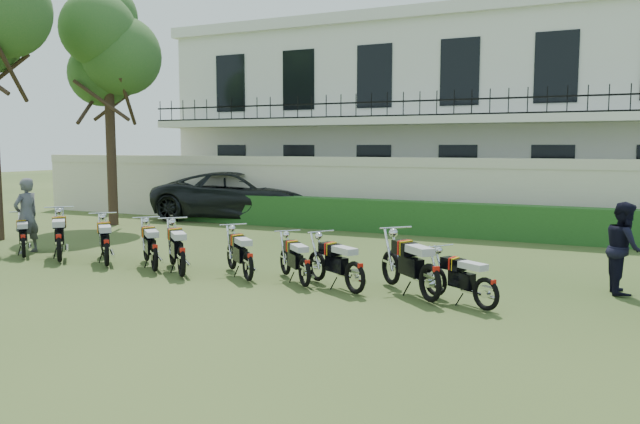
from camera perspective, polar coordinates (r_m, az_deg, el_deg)
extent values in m
plane|color=#2F461C|center=(12.91, -4.44, -5.88)|extent=(100.00, 100.00, 0.00)
cube|color=beige|center=(20.04, 6.94, 1.26)|extent=(30.00, 0.30, 2.00)
cube|color=beige|center=(19.98, 6.98, 4.55)|extent=(30.00, 0.35, 0.30)
cube|color=#224C1B|center=(19.03, 9.02, -0.54)|extent=(18.00, 0.60, 1.00)
cube|color=silver|center=(25.75, 11.26, 7.82)|extent=(20.00, 8.00, 7.00)
cube|color=silver|center=(26.13, 11.44, 15.95)|extent=(20.40, 8.40, 0.40)
cube|color=silver|center=(21.23, 8.14, 8.26)|extent=(20.00, 1.40, 0.25)
cube|color=black|center=(20.64, 7.63, 10.00)|extent=(20.00, 0.05, 0.05)
cube|color=black|center=(20.61, 7.61, 8.76)|extent=(20.00, 0.05, 0.05)
cube|color=black|center=(25.12, -8.02, 3.58)|extent=(1.30, 0.12, 2.20)
cube|color=black|center=(25.22, -8.14, 11.56)|extent=(1.30, 0.12, 2.20)
cube|color=black|center=(23.61, -1.91, 3.48)|extent=(1.30, 0.12, 2.20)
cube|color=black|center=(23.71, -1.94, 11.96)|extent=(1.30, 0.12, 2.20)
cube|color=black|center=(22.40, 4.94, 3.32)|extent=(1.30, 0.12, 2.20)
cube|color=black|center=(22.51, 5.03, 12.26)|extent=(1.30, 0.12, 2.20)
cube|color=black|center=(21.54, 12.46, 3.09)|extent=(1.30, 0.12, 2.20)
cube|color=black|center=(21.65, 12.67, 12.38)|extent=(1.30, 0.12, 2.20)
cube|color=black|center=(21.08, 20.44, 2.79)|extent=(1.30, 0.12, 2.20)
cube|color=black|center=(21.19, 20.80, 12.28)|extent=(1.30, 0.12, 2.20)
sphere|color=#2D5E25|center=(19.95, -27.04, 16.14)|extent=(2.60, 2.60, 2.60)
cylinder|color=#473323|center=(22.09, -18.56, 5.65)|extent=(0.32, 0.32, 5.25)
sphere|color=#2D5E25|center=(22.16, -17.70, 13.47)|extent=(2.60, 2.60, 2.60)
sphere|color=#2D5E25|center=(22.85, -19.36, 11.85)|extent=(2.20, 2.20, 2.20)
sphere|color=#2D5E25|center=(21.98, -19.64, 15.44)|extent=(2.40, 2.40, 2.40)
sphere|color=#2D5E25|center=(22.49, -18.95, 16.60)|extent=(2.00, 2.00, 2.00)
torus|color=black|center=(15.68, -25.47, -3.24)|extent=(0.52, 0.44, 0.59)
torus|color=black|center=(16.93, -25.48, -2.59)|extent=(0.52, 0.44, 0.59)
cube|color=black|center=(16.24, -25.50, -2.41)|extent=(0.53, 0.47, 0.29)
cube|color=black|center=(16.43, -25.54, -1.40)|extent=(0.50, 0.47, 0.21)
cube|color=red|center=(16.42, -25.54, -1.37)|extent=(0.16, 0.27, 0.22)
cube|color=#E7B70C|center=(16.37, -25.54, -1.39)|extent=(0.13, 0.26, 0.22)
cube|color=#BEBEBE|center=(15.94, -25.54, -1.47)|extent=(0.56, 0.52, 0.12)
cylinder|color=silver|center=(16.70, -25.59, -0.28)|extent=(0.39, 0.47, 0.03)
torus|color=black|center=(14.68, -22.78, -3.55)|extent=(0.57, 0.54, 0.68)
torus|color=black|center=(16.11, -22.68, -2.73)|extent=(0.57, 0.54, 0.68)
cube|color=black|center=(15.31, -22.76, -2.53)|extent=(0.59, 0.57, 0.33)
cube|color=black|center=(15.53, -22.78, -1.30)|extent=(0.56, 0.55, 0.25)
cube|color=red|center=(15.53, -22.79, -1.26)|extent=(0.20, 0.31, 0.26)
cube|color=#E7B70C|center=(15.46, -22.79, -1.29)|extent=(0.17, 0.30, 0.26)
cube|color=#BEBEBE|center=(14.97, -22.83, -1.39)|extent=(0.63, 0.61, 0.13)
cylinder|color=silver|center=(15.85, -22.81, 0.06)|extent=(0.48, 0.51, 0.03)
torus|color=black|center=(13.83, -18.81, -4.07)|extent=(0.53, 0.50, 0.63)
torus|color=black|center=(15.16, -19.06, -3.21)|extent=(0.53, 0.50, 0.63)
cube|color=black|center=(14.42, -18.95, -3.04)|extent=(0.54, 0.53, 0.31)
cube|color=black|center=(14.61, -19.04, -1.81)|extent=(0.53, 0.52, 0.23)
cube|color=red|center=(14.61, -19.04, -1.77)|extent=(0.19, 0.29, 0.24)
cube|color=#E7B70C|center=(14.55, -19.03, -1.81)|extent=(0.16, 0.28, 0.24)
cube|color=#BEBEBE|center=(14.09, -18.94, -1.92)|extent=(0.59, 0.57, 0.12)
cylinder|color=silver|center=(14.91, -19.14, -0.46)|extent=(0.45, 0.48, 0.03)
torus|color=black|center=(12.98, -14.51, -4.62)|extent=(0.52, 0.48, 0.61)
torus|color=black|center=(14.26, -15.26, -3.69)|extent=(0.52, 0.48, 0.61)
cube|color=black|center=(13.55, -14.89, -3.55)|extent=(0.53, 0.51, 0.30)
cube|color=black|center=(13.73, -15.06, -2.27)|extent=(0.51, 0.50, 0.22)
cube|color=red|center=(13.73, -15.06, -2.23)|extent=(0.18, 0.28, 0.23)
cube|color=#E7B70C|center=(13.67, -15.02, -2.27)|extent=(0.15, 0.27, 0.23)
cube|color=#BEBEBE|center=(13.23, -14.77, -2.40)|extent=(0.57, 0.55, 0.12)
cylinder|color=silver|center=(14.01, -15.26, -0.87)|extent=(0.43, 0.47, 0.03)
torus|color=black|center=(12.25, -12.08, -5.14)|extent=(0.53, 0.51, 0.64)
torus|color=black|center=(13.58, -12.95, -4.06)|extent=(0.53, 0.51, 0.64)
cube|color=black|center=(12.84, -12.52, -3.93)|extent=(0.55, 0.54, 0.31)
cube|color=black|center=(13.03, -12.70, -2.53)|extent=(0.53, 0.52, 0.23)
cube|color=red|center=(13.03, -12.70, -2.48)|extent=(0.19, 0.29, 0.24)
cube|color=#E7B70C|center=(12.97, -12.66, -2.52)|extent=(0.16, 0.28, 0.24)
cube|color=#BEBEBE|center=(12.51, -12.37, -2.68)|extent=(0.59, 0.58, 0.13)
cylinder|color=silver|center=(13.32, -12.94, -0.98)|extent=(0.46, 0.47, 0.03)
torus|color=black|center=(11.74, -5.75, -5.65)|extent=(0.50, 0.46, 0.59)
torus|color=black|center=(12.93, -7.36, -4.58)|extent=(0.50, 0.46, 0.59)
cube|color=black|center=(12.26, -6.54, -4.46)|extent=(0.51, 0.49, 0.29)
cube|color=black|center=(12.42, -6.84, -3.10)|extent=(0.49, 0.48, 0.21)
cube|color=red|center=(12.42, -6.84, -3.06)|extent=(0.17, 0.27, 0.22)
cube|color=#E7B70C|center=(12.37, -6.77, -3.10)|extent=(0.14, 0.26, 0.22)
cube|color=#BEBEBE|center=(11.96, -6.21, -3.26)|extent=(0.55, 0.53, 0.12)
cylinder|color=silver|center=(12.68, -7.23, -1.60)|extent=(0.41, 0.45, 0.03)
torus|color=black|center=(11.22, -0.41, -6.26)|extent=(0.46, 0.45, 0.56)
torus|color=black|center=(12.31, -2.34, -5.15)|extent=(0.46, 0.45, 0.56)
cube|color=black|center=(11.69, -1.35, -5.06)|extent=(0.47, 0.47, 0.27)
cube|color=black|center=(11.84, -1.69, -3.71)|extent=(0.46, 0.46, 0.20)
cube|color=red|center=(11.84, -1.69, -3.67)|extent=(0.17, 0.25, 0.21)
cube|color=#E7B70C|center=(11.79, -1.60, -3.71)|extent=(0.14, 0.24, 0.21)
cube|color=#BEBEBE|center=(11.41, -0.94, -3.90)|extent=(0.51, 0.51, 0.11)
cylinder|color=silver|center=(12.07, -2.14, -2.21)|extent=(0.40, 0.41, 0.03)
torus|color=black|center=(10.75, 5.20, -6.73)|extent=(0.55, 0.39, 0.59)
torus|color=black|center=(11.75, 1.39, -5.60)|extent=(0.55, 0.39, 0.59)
cube|color=black|center=(11.17, 3.36, -5.45)|extent=(0.55, 0.43, 0.29)
cube|color=black|center=(11.30, 2.70, -3.96)|extent=(0.51, 0.45, 0.21)
cube|color=red|center=(11.30, 2.70, -3.91)|extent=(0.13, 0.27, 0.22)
cube|color=#E7B70C|center=(11.25, 2.87, -3.95)|extent=(0.10, 0.27, 0.22)
cube|color=#BEBEBE|center=(10.91, 4.18, -4.13)|extent=(0.58, 0.48, 0.12)
cylinder|color=silver|center=(11.51, 1.80, -2.30)|extent=(0.33, 0.51, 0.03)
torus|color=black|center=(10.19, 12.09, -7.35)|extent=(0.55, 0.53, 0.67)
torus|color=black|center=(11.38, 8.17, -5.86)|extent=(0.55, 0.53, 0.67)
cube|color=black|center=(10.69, 10.19, -5.76)|extent=(0.57, 0.56, 0.33)
cube|color=black|center=(10.85, 9.53, -3.99)|extent=(0.55, 0.55, 0.24)
cube|color=red|center=(10.85, 9.53, -3.93)|extent=(0.20, 0.31, 0.25)
cube|color=#E7B70C|center=(10.79, 9.71, -3.99)|extent=(0.17, 0.29, 0.25)
cube|color=#BEBEBE|center=(10.38, 11.07, -4.23)|extent=(0.62, 0.61, 0.13)
cylinder|color=silver|center=(11.10, 8.64, -2.03)|extent=(0.48, 0.50, 0.03)
torus|color=black|center=(10.10, 17.39, -7.96)|extent=(0.51, 0.36, 0.55)
torus|color=black|center=(10.86, 12.63, -6.85)|extent=(0.51, 0.36, 0.55)
cube|color=black|center=(10.41, 15.13, -6.72)|extent=(0.50, 0.40, 0.27)
cube|color=black|center=(10.50, 14.33, -5.24)|extent=(0.46, 0.41, 0.20)
cube|color=red|center=(10.49, 14.33, -5.19)|extent=(0.12, 0.25, 0.21)
cube|color=#E7B70C|center=(10.46, 14.54, -5.24)|extent=(0.09, 0.25, 0.21)
cube|color=#BEBEBE|center=(10.20, 16.18, -5.42)|extent=(0.53, 0.44, 0.11)
cylinder|color=silver|center=(10.64, 13.23, -3.59)|extent=(0.31, 0.47, 0.03)
imported|color=black|center=(22.69, -7.15, 1.49)|extent=(6.66, 3.86, 1.74)
imported|color=slate|center=(17.14, -25.26, -0.30)|extent=(0.46, 0.69, 1.88)
imported|color=black|center=(12.51, 26.05, -2.97)|extent=(0.75, 0.90, 1.67)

